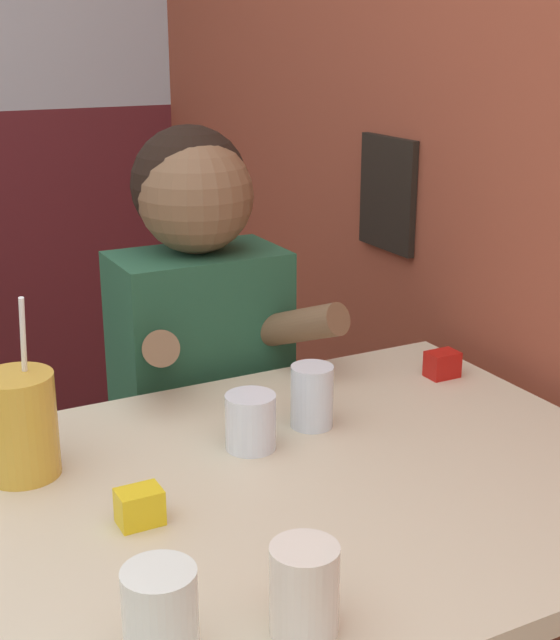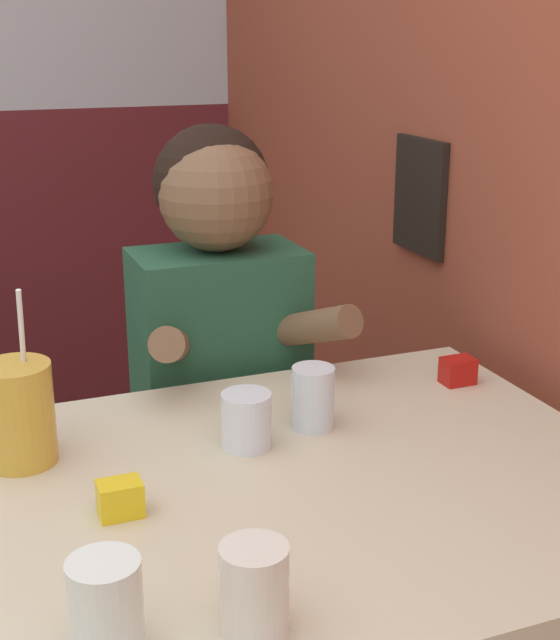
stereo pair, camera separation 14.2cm
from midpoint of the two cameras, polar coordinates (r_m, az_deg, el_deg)
brick_wall_right at (r=2.21m, az=9.79°, el=17.69°), size 0.08×4.44×2.70m
main_table at (r=1.37m, az=3.65°, el=-12.51°), size 1.06×0.83×0.72m
person_seated at (r=1.86m, az=-1.68°, el=-4.19°), size 0.42×0.42×1.19m
cocktail_pitcher at (r=1.39m, az=-13.65°, el=-5.90°), size 0.11×0.11×0.28m
glass_near_pitcher at (r=1.42m, az=0.73°, el=-6.49°), size 0.08×0.08×0.09m
glass_center at (r=0.99m, az=-6.86°, el=-17.97°), size 0.08×0.08×0.11m
glass_far_side at (r=1.02m, az=2.53°, el=-16.95°), size 0.08×0.08×0.11m
glass_by_brick at (r=1.49m, az=4.88°, el=-5.03°), size 0.07×0.07×0.11m
condiment_ketchup at (r=1.72m, az=13.66°, el=-3.22°), size 0.06×0.04×0.05m
condiment_mustard at (r=1.25m, az=-6.94°, el=-11.37°), size 0.06×0.04×0.05m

